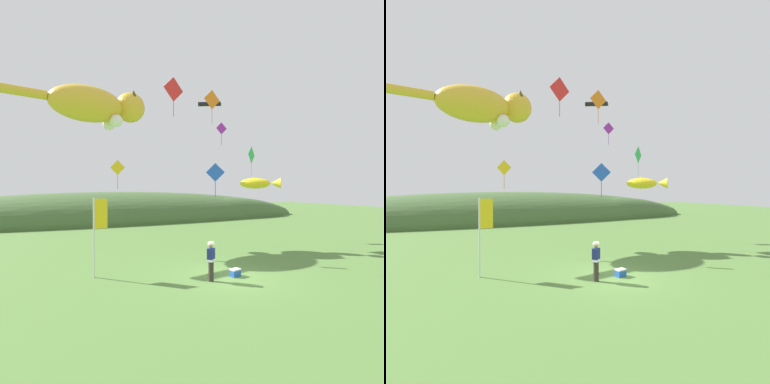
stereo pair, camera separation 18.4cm
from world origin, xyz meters
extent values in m
plane|color=#517A38|center=(0.00, 0.00, 0.00)|extent=(120.00, 120.00, 0.00)
ellipsoid|color=#426033|center=(0.00, 27.04, 0.00)|extent=(56.89, 12.60, 7.45)
ellipsoid|color=#426033|center=(15.45, 24.98, 0.00)|extent=(20.57, 6.10, 5.71)
cylinder|color=#332D28|center=(-0.94, -0.02, 0.44)|extent=(0.24, 0.24, 0.88)
cube|color=navy|center=(-0.94, -0.02, 1.18)|extent=(0.46, 0.44, 0.60)
cube|color=white|center=(-0.94, -0.02, 0.94)|extent=(0.49, 0.47, 0.10)
sphere|color=tan|center=(-0.94, -0.02, 1.59)|extent=(0.20, 0.20, 0.20)
cylinder|color=silver|center=(-0.94, -0.02, 1.68)|extent=(0.30, 0.30, 0.09)
cylinder|color=silver|center=(-0.94, -0.02, 1.74)|extent=(0.20, 0.20, 0.07)
cylinder|color=olive|center=(-0.46, 0.86, 0.11)|extent=(0.15, 0.17, 0.17)
cylinder|color=brown|center=(-0.53, 0.86, 0.11)|extent=(0.02, 0.22, 0.22)
cylinder|color=brown|center=(-0.38, 0.86, 0.11)|extent=(0.02, 0.22, 0.22)
cube|color=blue|center=(0.44, 0.14, 0.15)|extent=(0.54, 0.42, 0.30)
cube|color=white|center=(0.44, 0.14, 0.33)|extent=(0.55, 0.43, 0.06)
cylinder|color=silver|center=(-5.62, 2.79, 1.86)|extent=(0.08, 0.08, 3.72)
cube|color=yellow|center=(-5.30, 2.79, 2.97)|extent=(0.60, 0.03, 1.40)
ellipsoid|color=gold|center=(-5.08, 10.68, 10.15)|extent=(5.73, 3.74, 2.52)
ellipsoid|color=white|center=(-4.84, 10.73, 9.70)|extent=(3.67, 2.16, 1.39)
sphere|color=gold|center=(-1.87, 11.31, 10.41)|extent=(2.27, 2.27, 2.27)
cone|color=#503E10|center=(-1.99, 11.92, 11.23)|extent=(0.95, 0.95, 0.76)
cone|color=#503E10|center=(-1.75, 10.70, 11.23)|extent=(0.95, 0.95, 0.76)
sphere|color=white|center=(-3.41, 11.78, 9.08)|extent=(0.91, 0.91, 0.91)
sphere|color=white|center=(-3.12, 10.29, 9.08)|extent=(0.91, 0.91, 0.91)
cylinder|color=gold|center=(-9.04, 9.90, 10.28)|extent=(2.84, 1.13, 0.61)
ellipsoid|color=yellow|center=(5.41, 5.24, 4.51)|extent=(2.05, 2.04, 0.74)
cone|color=yellow|center=(6.41, 4.26, 4.51)|extent=(1.00, 1.01, 0.74)
cone|color=yellow|center=(5.37, 5.29, 4.83)|extent=(0.49, 0.49, 0.35)
sphere|color=black|center=(5.11, 5.91, 4.58)|extent=(0.17, 0.17, 0.17)
cylinder|color=black|center=(4.58, 10.30, 11.21)|extent=(1.86, 1.26, 0.36)
torus|color=white|center=(5.42, 9.83, 11.21)|extent=(0.27, 0.41, 0.44)
cube|color=red|center=(-0.77, 4.97, 10.08)|extent=(1.41, 0.42, 1.47)
cylinder|color=black|center=(-0.77, 4.98, 10.08)|extent=(0.95, 0.29, 0.02)
cube|color=maroon|center=(-0.77, 4.97, 8.90)|extent=(0.03, 0.02, 0.90)
cube|color=green|center=(5.96, 6.40, 6.64)|extent=(1.08, 0.71, 1.28)
cylinder|color=black|center=(5.96, 6.41, 6.64)|extent=(0.73, 0.48, 0.02)
cube|color=#1A7C35|center=(5.96, 6.40, 5.55)|extent=(0.03, 0.02, 0.90)
cube|color=orange|center=(1.72, 4.72, 9.72)|extent=(1.21, 0.17, 1.22)
cylinder|color=black|center=(1.72, 4.74, 9.72)|extent=(0.81, 0.12, 0.02)
cube|color=#A95011|center=(1.72, 4.72, 8.66)|extent=(0.03, 0.01, 0.90)
cube|color=yellow|center=(-3.53, 7.81, 5.51)|extent=(0.83, 0.55, 0.99)
cylinder|color=black|center=(-3.53, 7.83, 5.51)|extent=(0.56, 0.38, 0.02)
cube|color=#A98511|center=(-3.53, 7.81, 4.56)|extent=(0.03, 0.02, 0.90)
cube|color=purple|center=(6.12, 10.99, 9.43)|extent=(1.06, 0.03, 1.06)
cylinder|color=black|center=(6.12, 11.00, 9.43)|extent=(0.71, 0.03, 0.02)
cube|color=#6B1A7C|center=(6.12, 10.99, 8.45)|extent=(0.03, 0.01, 0.90)
cube|color=blue|center=(1.42, 3.77, 5.11)|extent=(0.96, 0.60, 1.11)
cylinder|color=black|center=(1.42, 3.78, 5.11)|extent=(0.65, 0.41, 0.02)
cube|color=#1A3E97|center=(1.42, 3.77, 4.11)|extent=(0.03, 0.02, 0.90)
camera|label=1|loc=(-7.37, -11.74, 4.15)|focal=28.00mm
camera|label=2|loc=(-7.20, -11.81, 4.15)|focal=28.00mm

